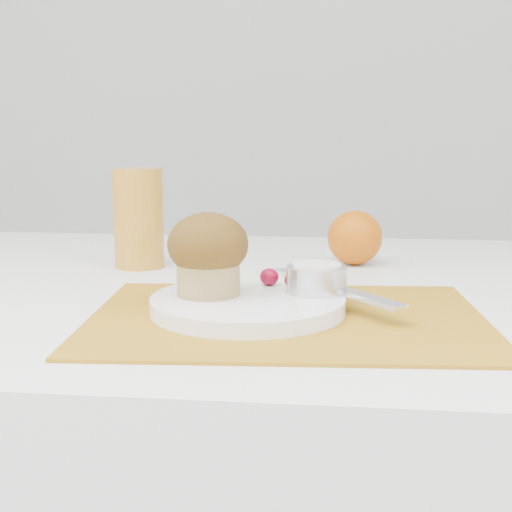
# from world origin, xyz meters

# --- Properties ---
(placemat) EXTENTS (0.43, 0.33, 0.00)m
(placemat) POSITION_xyz_m (0.02, -0.12, 0.75)
(placemat) COLOR #A77317
(placemat) RESTS_ON table
(plate) EXTENTS (0.26, 0.26, 0.02)m
(plate) POSITION_xyz_m (-0.03, -0.11, 0.76)
(plate) COLOR white
(plate) RESTS_ON placemat
(ramekin) EXTENTS (0.08, 0.08, 0.03)m
(ramekin) POSITION_xyz_m (0.05, -0.08, 0.78)
(ramekin) COLOR silver
(ramekin) RESTS_ON plate
(cream) EXTENTS (0.06, 0.06, 0.01)m
(cream) POSITION_xyz_m (0.05, -0.08, 0.80)
(cream) COLOR white
(cream) RESTS_ON ramekin
(raspberry_near) EXTENTS (0.02, 0.02, 0.02)m
(raspberry_near) POSITION_xyz_m (-0.01, -0.05, 0.78)
(raspberry_near) COLOR #570212
(raspberry_near) RESTS_ON plate
(raspberry_far) EXTENTS (0.02, 0.02, 0.02)m
(raspberry_far) POSITION_xyz_m (0.02, -0.06, 0.78)
(raspberry_far) COLOR #4E0206
(raspberry_far) RESTS_ON plate
(butter_knife) EXTENTS (0.15, 0.19, 0.01)m
(butter_knife) POSITION_xyz_m (0.06, -0.06, 0.77)
(butter_knife) COLOR silver
(butter_knife) RESTS_ON plate
(orange) EXTENTS (0.08, 0.08, 0.08)m
(orange) POSITION_xyz_m (0.09, 0.19, 0.79)
(orange) COLOR #C45806
(orange) RESTS_ON table
(juice_glass) EXTENTS (0.07, 0.07, 0.14)m
(juice_glass) POSITION_xyz_m (-0.21, 0.14, 0.82)
(juice_glass) COLOR #C68525
(juice_glass) RESTS_ON table
(muffin) EXTENTS (0.09, 0.09, 0.09)m
(muffin) POSITION_xyz_m (-0.07, -0.10, 0.82)
(muffin) COLOR tan
(muffin) RESTS_ON plate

